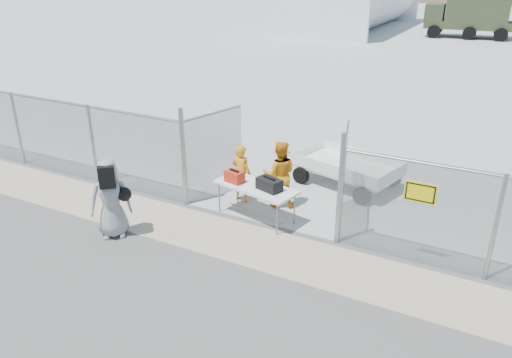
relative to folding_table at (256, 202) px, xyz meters
The scene contains 12 objects.
ground 2.21m from the folding_table, 87.68° to the right, with size 160.00×160.00×0.00m, color #474646.
tarmac_inside 39.84m from the folding_table, 89.87° to the left, with size 160.00×80.00×0.01m, color #ACACAC.
dirt_strip 1.24m from the folding_table, 85.70° to the right, with size 44.00×1.60×0.01m, color tan.
chain_link_fence 0.70m from the folding_table, 61.92° to the right, with size 40.00×0.20×2.20m, color gray, non-canonical shape.
folding_table is the anchor object (origin of this frame).
orange_bag 0.79m from the folding_table, behind, with size 0.43×0.29×0.27m, color red.
black_duffel 0.67m from the folding_table, ahead, with size 0.57×0.34×0.28m, color black.
security_worker_left 1.08m from the folding_table, 138.72° to the left, with size 0.55×0.36×1.51m, color orange.
security_worker_right 0.98m from the folding_table, 76.63° to the left, with size 0.83×0.65×1.71m, color orange.
visitor 3.31m from the folding_table, 137.97° to the right, with size 0.88×0.57×1.80m, color gray.
utility_trailer 3.17m from the folding_table, 66.30° to the left, with size 3.56×1.83×0.86m, color white, non-canonical shape.
military_truck 35.73m from the folding_table, 89.13° to the left, with size 6.70×2.47×3.20m, color #383F26, non-canonical shape.
Camera 1 is at (4.87, -7.20, 5.62)m, focal length 35.00 mm.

